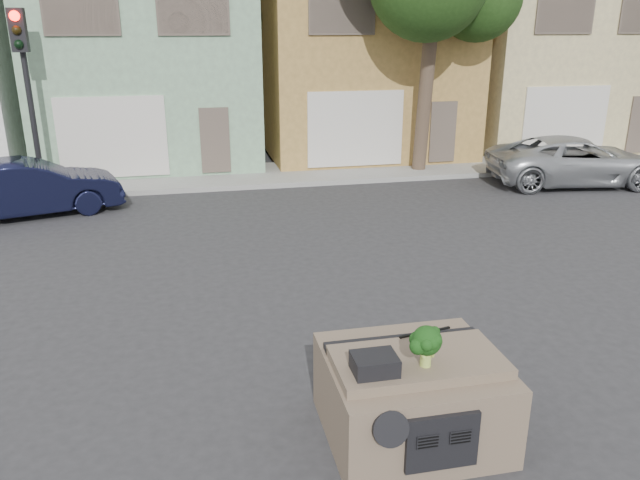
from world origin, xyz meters
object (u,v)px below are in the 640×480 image
object	(u,v)px
navy_sedan	(35,215)
silver_pickup	(573,184)
broccoli	(426,346)
traffic_signal	(30,106)

from	to	relation	value
navy_sedan	silver_pickup	size ratio (longest dim) A/B	0.84
navy_sedan	broccoli	size ratio (longest dim) A/B	9.00
broccoli	navy_sedan	bearing A→B (deg)	120.19
broccoli	silver_pickup	bearing A→B (deg)	50.28
navy_sedan	broccoli	distance (m)	12.71
navy_sedan	traffic_signal	size ratio (longest dim) A/B	0.85
traffic_signal	broccoli	size ratio (longest dim) A/B	10.53
traffic_signal	navy_sedan	bearing A→B (deg)	-85.49
silver_pickup	traffic_signal	xyz separation A→B (m)	(-15.62, 1.87, 2.55)
navy_sedan	traffic_signal	xyz separation A→B (m)	(-0.15, 1.91, 2.55)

